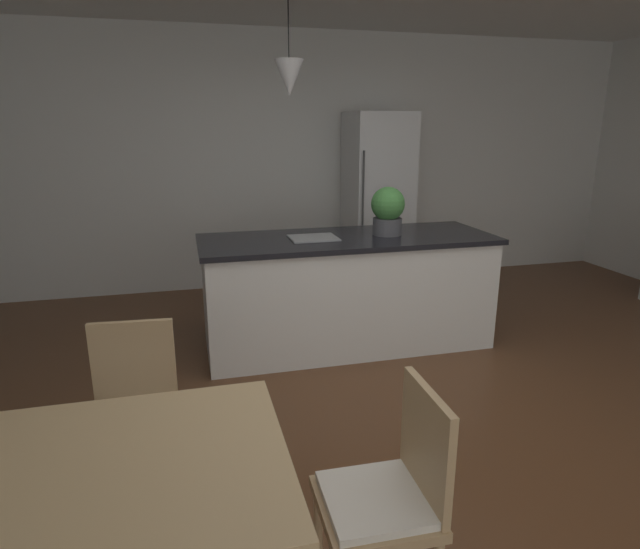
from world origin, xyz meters
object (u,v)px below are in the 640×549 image
(chair_kitchen_end, at_px, (389,495))
(chair_far_right, at_px, (133,413))
(refrigerator, at_px, (377,202))
(potted_plant_on_island, at_px, (388,210))
(kitchen_island, at_px, (347,290))

(chair_kitchen_end, height_order, chair_far_right, same)
(chair_far_right, height_order, refrigerator, refrigerator)
(refrigerator, bearing_deg, potted_plant_on_island, -107.64)
(refrigerator, distance_m, potted_plant_on_island, 1.60)
(refrigerator, height_order, potted_plant_on_island, refrigerator)
(chair_kitchen_end, relative_size, kitchen_island, 0.38)
(chair_far_right, distance_m, potted_plant_on_island, 2.50)
(chair_kitchen_end, relative_size, chair_far_right, 1.00)
(chair_kitchen_end, xyz_separation_m, refrigerator, (1.40, 3.91, 0.46))
(chair_far_right, xyz_separation_m, potted_plant_on_island, (1.84, 1.58, 0.62))
(chair_far_right, relative_size, potted_plant_on_island, 2.30)
(chair_far_right, bearing_deg, refrigerator, 53.11)
(kitchen_island, xyz_separation_m, refrigerator, (0.81, 1.52, 0.48))
(chair_kitchen_end, distance_m, chair_far_right, 1.23)
(chair_kitchen_end, height_order, potted_plant_on_island, potted_plant_on_island)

